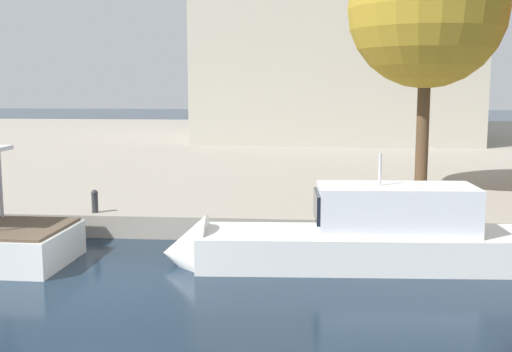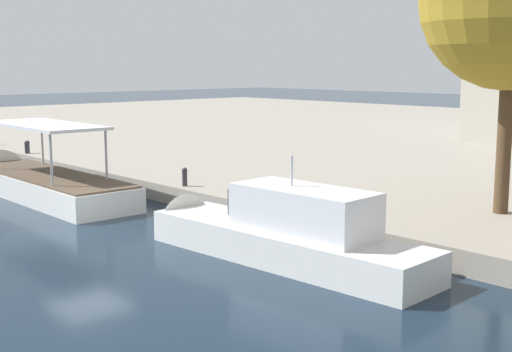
# 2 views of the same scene
# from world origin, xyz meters

# --- Properties ---
(ground_plane) EXTENTS (220.00, 220.00, 0.00)m
(ground_plane) POSITION_xyz_m (0.00, 0.00, 0.00)
(ground_plane) COLOR #142333
(tour_boat_1) EXTENTS (11.91, 3.10, 4.19)m
(tour_boat_1) POSITION_xyz_m (-7.87, 2.02, 0.43)
(tour_boat_1) COLOR silver
(tour_boat_1) RESTS_ON ground_plane
(motor_yacht_2) EXTENTS (10.39, 2.76, 3.84)m
(motor_yacht_2) POSITION_xyz_m (6.19, 2.59, 0.65)
(motor_yacht_2) COLOR silver
(motor_yacht_2) RESTS_ON ground_plane
(mooring_bollard_0) EXTENTS (0.30, 0.30, 0.73)m
(mooring_bollard_0) POSITION_xyz_m (-16.41, 5.46, 1.12)
(mooring_bollard_0) COLOR #2D2D33
(mooring_bollard_0) RESTS_ON dock_promenade
(mooring_bollard_1) EXTENTS (0.23, 0.23, 0.76)m
(mooring_bollard_1) POSITION_xyz_m (-1.97, 5.54, 1.14)
(mooring_bollard_1) COLOR #2D2D33
(mooring_bollard_1) RESTS_ON dock_promenade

